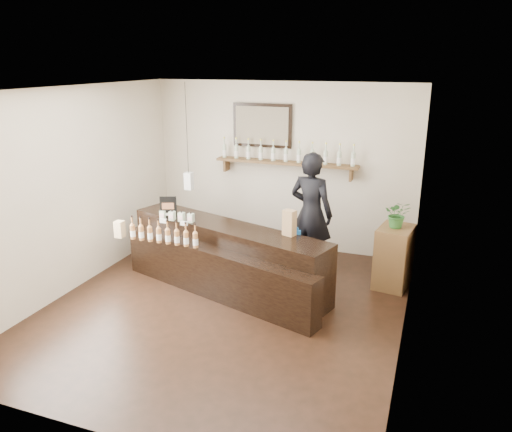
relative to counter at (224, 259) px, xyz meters
name	(u,v)px	position (x,y,z in m)	size (l,w,h in m)	color
ground	(225,308)	(0.26, -0.58, -0.42)	(5.00, 5.00, 0.00)	black
room_shell	(222,182)	(0.26, -0.58, 1.28)	(5.00, 5.00, 5.00)	beige
back_wall_decor	(271,146)	(0.10, 1.79, 1.33)	(2.66, 0.96, 1.69)	brown
counter	(224,259)	(0.00, 0.00, 0.00)	(3.24, 1.80, 1.05)	black
promo_sign	(168,208)	(-0.91, 0.10, 0.64)	(0.23, 0.11, 0.34)	black
paper_bag	(289,223)	(0.95, 0.02, 0.65)	(0.19, 0.16, 0.34)	#9D7C4C
tape_dispenser	(296,231)	(1.03, 0.09, 0.51)	(0.12, 0.07, 0.10)	#185AA8
side_cabinet	(394,257)	(2.26, 0.88, 0.02)	(0.53, 0.67, 0.88)	brown
potted_plant	(398,214)	(2.26, 0.88, 0.66)	(0.35, 0.30, 0.39)	#2A5E25
shopkeeper	(311,206)	(1.01, 0.97, 0.63)	(0.77, 0.50, 2.10)	black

